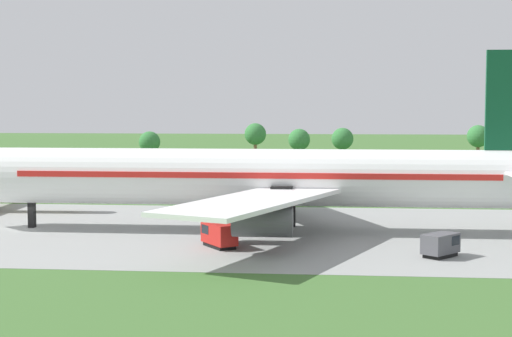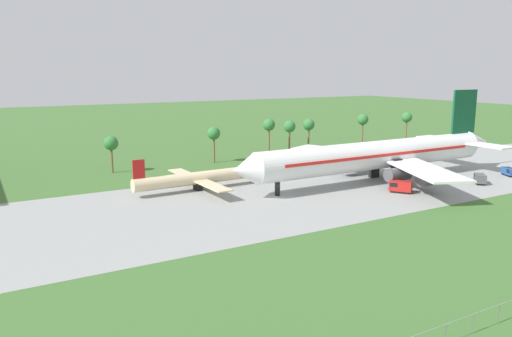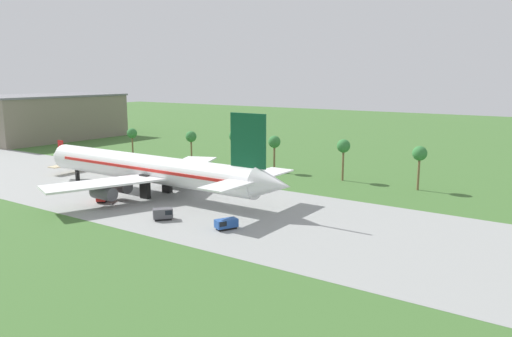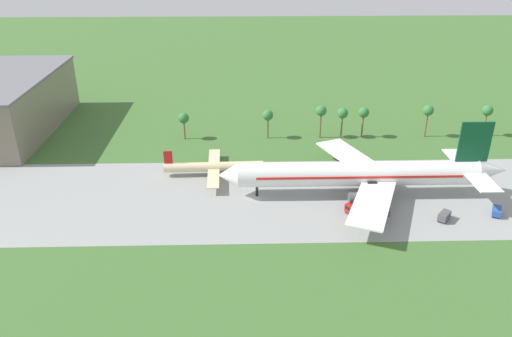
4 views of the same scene
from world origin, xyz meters
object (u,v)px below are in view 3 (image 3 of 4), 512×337
Objects in this scene: regional_aircraft at (88,160)px; terminal_building at (48,117)px; jet_airliner at (151,169)px; fuel_truck at (164,214)px; baggage_tug at (225,224)px; catering_van at (103,195)px.

terminal_building is (-76.08, 37.08, 7.21)m from regional_aircraft.
terminal_building is at bearing 156.85° from jet_airliner.
regional_aircraft is at bearing 155.37° from fuel_truck.
baggage_tug is 14.01m from fuel_truck.
baggage_tug is at bearing 7.84° from fuel_truck.
baggage_tug is (71.74, -24.62, -1.52)m from regional_aircraft.
jet_airliner is 15.70× the size of catering_van.
catering_van is at bearing 178.11° from baggage_tug.
baggage_tug is at bearing -22.65° from terminal_building.
fuel_truck is 0.86× the size of catering_van.
terminal_building is at bearing 151.64° from catering_van.
terminal_building is at bearing 154.60° from fuel_truck.
jet_airliner is 22.59m from fuel_truck.
regional_aircraft is at bearing 146.94° from catering_van.
jet_airliner is at bearing -17.53° from regional_aircraft.
fuel_truck is 148.53m from terminal_building.
terminal_building is at bearing 154.02° from regional_aircraft.
terminal_building is (-116.68, 49.90, 3.63)m from jet_airliner.
terminal_building reaches higher than fuel_truck.
regional_aircraft is 84.94m from terminal_building.
regional_aircraft reaches higher than baggage_tug.
regional_aircraft is 75.86m from baggage_tug.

